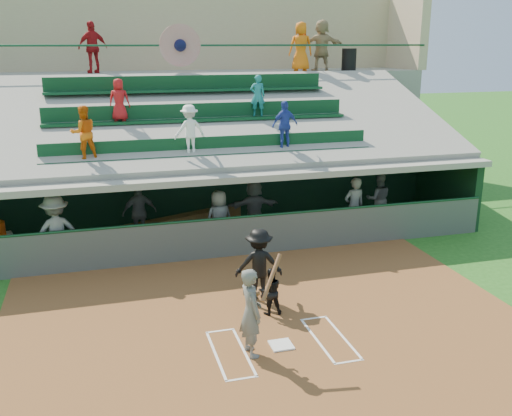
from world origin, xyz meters
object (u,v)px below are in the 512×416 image
object	(u,v)px
batter_at_plate	(251,312)
trash_bin	(349,60)
catcher	(270,291)
home_plate	(281,345)

from	to	relation	value
batter_at_plate	trash_bin	bearing A→B (deg)	59.05
batter_at_plate	trash_bin	world-z (taller)	trash_bin
catcher	trash_bin	xyz separation A→B (m)	(6.70, 11.07, 4.49)
trash_bin	catcher	bearing A→B (deg)	-121.18
batter_at_plate	catcher	size ratio (longest dim) A/B	1.85
batter_at_plate	trash_bin	xyz separation A→B (m)	(7.53, 12.56, 4.14)
home_plate	catcher	distance (m)	1.48
home_plate	batter_at_plate	bearing A→B (deg)	-169.46
home_plate	batter_at_plate	size ratio (longest dim) A/B	0.22
home_plate	catcher	size ratio (longest dim) A/B	0.41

